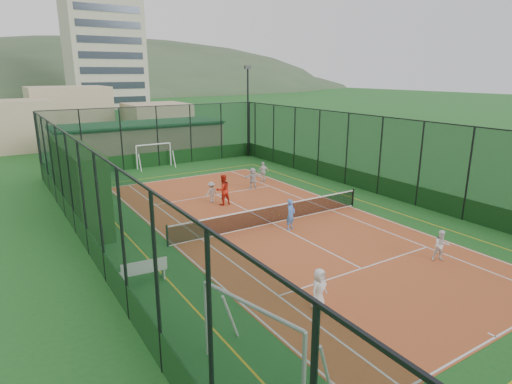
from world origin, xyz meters
TOP-DOWN VIEW (x-y plane):
  - ground at (0.00, 0.00)m, footprint 300.00×300.00m
  - court_slab at (0.00, 0.00)m, footprint 11.17×23.97m
  - tennis_net at (0.00, 0.00)m, footprint 11.67×0.12m
  - perimeter_fence at (0.00, 0.00)m, footprint 18.12×34.12m
  - floodlight_ne at (8.60, 16.60)m, footprint 0.60×0.26m
  - clubhouse at (0.00, 22.00)m, footprint 15.20×7.20m
  - apartment_tower at (12.00, 82.00)m, footprint 15.00×12.00m
  - distant_hills at (0.00, 150.00)m, footprint 200.00×60.00m
  - hedge_left at (-8.30, 6.32)m, footprint 1.37×9.11m
  - white_bench at (-7.80, -2.77)m, footprint 1.75×0.65m
  - futsal_goal_near at (-7.24, -9.58)m, footprint 3.59×1.83m
  - futsal_goal_far at (-0.54, 16.63)m, footprint 3.00×0.88m
  - child_near_left at (-3.46, -7.79)m, footprint 0.79×0.61m
  - child_near_mid at (0.29, -1.20)m, footprint 0.67×0.56m
  - child_near_right at (3.35, -7.60)m, footprint 0.82×0.78m
  - child_far_left at (-0.99, 5.11)m, footprint 0.89×0.60m
  - child_far_right at (4.47, 7.68)m, footprint 0.90×0.49m
  - child_far_back at (2.86, 6.56)m, footprint 1.38×0.76m
  - coach at (-0.63, 4.28)m, footprint 0.90×0.71m
  - tennis_balls at (-1.36, 1.26)m, footprint 4.49×1.45m

SIDE VIEW (x-z plane):
  - ground at x=0.00m, z-range 0.00..0.00m
  - distant_hills at x=0.00m, z-range -12.00..12.00m
  - court_slab at x=0.00m, z-range 0.00..0.01m
  - tennis_balls at x=-1.36m, z-range 0.01..0.08m
  - white_bench at x=-7.80m, z-range 0.00..0.96m
  - tennis_net at x=0.00m, z-range 0.00..1.06m
  - child_far_left at x=-0.99m, z-range 0.01..1.29m
  - child_near_right at x=3.35m, z-range 0.01..1.35m
  - child_far_back at x=2.86m, z-range 0.01..1.43m
  - child_near_left at x=-3.46m, z-range 0.01..1.45m
  - child_far_right at x=4.47m, z-range 0.01..1.46m
  - child_near_mid at x=0.29m, z-range 0.01..1.57m
  - coach at x=-0.63m, z-range 0.01..1.85m
  - futsal_goal_far at x=-0.54m, z-range 0.00..1.93m
  - futsal_goal_near at x=-7.24m, z-range 0.00..2.23m
  - clubhouse at x=0.00m, z-range 0.00..3.15m
  - hedge_left at x=-8.30m, z-range 0.00..3.99m
  - perimeter_fence at x=0.00m, z-range 0.00..5.00m
  - floodlight_ne at x=8.60m, z-range 0.00..8.25m
  - apartment_tower at x=12.00m, z-range 0.00..30.00m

